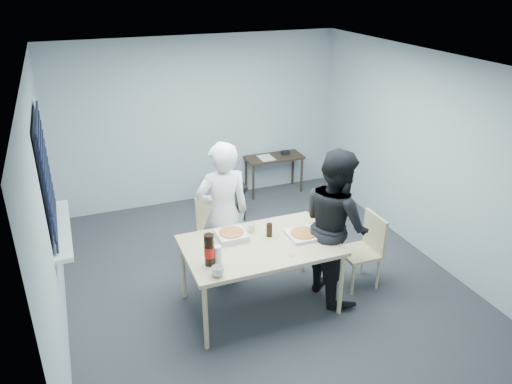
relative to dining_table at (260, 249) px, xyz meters
name	(u,v)px	position (x,y,z in m)	size (l,w,h in m)	color
room	(49,183)	(-2.00, 0.94, 0.71)	(5.00, 5.00, 5.00)	#2E2F33
dining_table	(260,249)	(0.00, 0.00, 0.00)	(1.63, 1.03, 0.79)	tan
chair_far	(215,226)	(-0.19, 1.06, -0.22)	(0.42, 0.42, 0.89)	tan
chair_right	(366,245)	(1.32, -0.04, -0.22)	(0.42, 0.42, 0.89)	tan
person_white	(223,215)	(-0.21, 0.63, 0.15)	(0.65, 0.42, 1.77)	silver
person_black	(336,225)	(0.88, -0.06, 0.15)	(0.86, 0.47, 1.77)	black
side_table	(274,161)	(1.38, 2.82, -0.18)	(0.95, 0.42, 0.63)	#37281C
stool	(231,191)	(0.39, 2.15, -0.29)	(0.40, 0.40, 0.56)	black
backpack	(230,173)	(0.39, 2.14, 0.01)	(0.28, 0.20, 0.39)	slate
pizza_box_a	(232,235)	(-0.24, 0.23, 0.10)	(0.32, 0.32, 0.08)	silver
pizza_box_b	(303,234)	(0.51, -0.02, 0.08)	(0.34, 0.34, 0.05)	silver
mug_a	(218,271)	(-0.60, -0.41, 0.11)	(0.12, 0.12, 0.10)	silver
mug_b	(252,228)	(0.01, 0.29, 0.11)	(0.10, 0.10, 0.09)	silver
cola_glass	(269,230)	(0.16, 0.12, 0.13)	(0.07, 0.07, 0.15)	black
soda_bottle	(209,250)	(-0.62, -0.19, 0.22)	(0.11, 0.11, 0.34)	black
plastic_cups	(218,254)	(-0.53, -0.19, 0.15)	(0.08, 0.08, 0.19)	silver
rubber_band	(291,255)	(0.21, -0.34, 0.06)	(0.05, 0.05, 0.00)	red
papers	(266,158)	(1.23, 2.80, -0.10)	(0.23, 0.31, 0.01)	white
black_box	(285,152)	(1.60, 2.86, -0.07)	(0.13, 0.09, 0.06)	black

